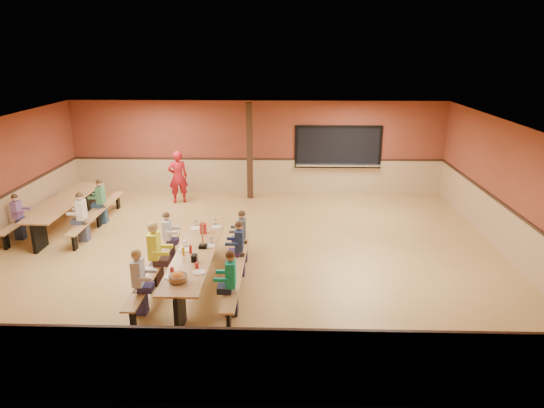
{
  "coord_description": "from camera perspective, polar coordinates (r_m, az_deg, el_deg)",
  "views": [
    {
      "loc": [
        0.92,
        -10.4,
        4.62
      ],
      "look_at": [
        0.62,
        0.23,
        1.15
      ],
      "focal_mm": 32.0,
      "sensor_mm": 36.0,
      "label": 1
    }
  ],
  "objects": [
    {
      "name": "place_settings",
      "position": [
        9.72,
        -9.03,
        -5.31
      ],
      "size": [
        0.65,
        3.3,
        0.11
      ],
      "primitive_type": null,
      "color": "beige",
      "rests_on": "cafeteria_table_main"
    },
    {
      "name": "punch_pitcher",
      "position": [
        10.63,
        -8.11,
        -2.87
      ],
      "size": [
        0.16,
        0.16,
        0.22
      ],
      "primitive_type": "cylinder",
      "color": "#B11917",
      "rests_on": "cafeteria_table_main"
    },
    {
      "name": "table_paddle",
      "position": [
        9.88,
        -8.14,
        -4.38
      ],
      "size": [
        0.16,
        0.16,
        0.56
      ],
      "color": "black",
      "rests_on": "cafeteria_table_main"
    },
    {
      "name": "seated_child_green_sec",
      "position": [
        13.92,
        -19.44,
        0.25
      ],
      "size": [
        0.37,
        0.3,
        1.21
      ],
      "primitive_type": null,
      "color": "#3D7F52",
      "rests_on": "ground"
    },
    {
      "name": "napkin_dispenser",
      "position": [
        9.33,
        -9.12,
        -6.29
      ],
      "size": [
        0.1,
        0.14,
        0.13
      ],
      "primitive_type": "cube",
      "color": "black",
      "rests_on": "cafeteria_table_main"
    },
    {
      "name": "kitchen_pass_through",
      "position": [
        15.76,
        7.78,
        6.45
      ],
      "size": [
        2.78,
        0.28,
        1.38
      ],
      "color": "black",
      "rests_on": "ground"
    },
    {
      "name": "condiment_ketchup",
      "position": [
        9.68,
        -9.57,
        -5.27
      ],
      "size": [
        0.06,
        0.06,
        0.17
      ],
      "primitive_type": "cylinder",
      "color": "#B2140F",
      "rests_on": "cafeteria_table_main"
    },
    {
      "name": "chip_bowl",
      "position": [
        8.61,
        -11.01,
        -8.48
      ],
      "size": [
        0.32,
        0.32,
        0.15
      ],
      "primitive_type": null,
      "color": "orange",
      "rests_on": "cafeteria_table_main"
    },
    {
      "name": "ground",
      "position": [
        11.41,
        -3.14,
        -5.83
      ],
      "size": [
        12.0,
        12.0,
        0.0
      ],
      "primitive_type": "plane",
      "color": "#9F753C",
      "rests_on": "ground"
    },
    {
      "name": "cafeteria_table_second",
      "position": [
        13.99,
        -23.0,
        -0.42
      ],
      "size": [
        1.91,
        3.7,
        0.74
      ],
      "color": "#A47341",
      "rests_on": "ground"
    },
    {
      "name": "seated_child_grey_left",
      "position": [
        10.99,
        -12.18,
        -3.92
      ],
      "size": [
        0.35,
        0.28,
        1.16
      ],
      "primitive_type": null,
      "color": "silver",
      "rests_on": "ground"
    },
    {
      "name": "seated_child_char_right",
      "position": [
        10.81,
        -3.51,
        -3.86
      ],
      "size": [
        0.35,
        0.29,
        1.17
      ],
      "primitive_type": null,
      "color": "#454A4F",
      "rests_on": "ground"
    },
    {
      "name": "seated_child_white_left",
      "position": [
        9.05,
        -15.4,
        -8.87
      ],
      "size": [
        0.38,
        0.31,
        1.23
      ],
      "primitive_type": null,
      "color": "silver",
      "rests_on": "ground"
    },
    {
      "name": "seated_child_tan_sec",
      "position": [
        12.78,
        -21.44,
        -1.46
      ],
      "size": [
        0.38,
        0.31,
        1.24
      ],
      "primitive_type": null,
      "color": "beige",
      "rests_on": "ground"
    },
    {
      "name": "seated_adult_yellow",
      "position": [
        10.0,
        -13.62,
        -5.77
      ],
      "size": [
        0.43,
        0.35,
        1.32
      ],
      "primitive_type": null,
      "color": "#F4FD2B",
      "rests_on": "ground"
    },
    {
      "name": "seated_child_navy_right",
      "position": [
        10.17,
        -3.85,
        -5.3
      ],
      "size": [
        0.36,
        0.29,
        1.18
      ],
      "primitive_type": null,
      "color": "navy",
      "rests_on": "ground"
    },
    {
      "name": "condiment_mustard",
      "position": [
        9.62,
        -10.4,
        -5.47
      ],
      "size": [
        0.06,
        0.06,
        0.17
      ],
      "primitive_type": "cylinder",
      "color": "yellow",
      "rests_on": "cafeteria_table_main"
    },
    {
      "name": "room_envelope",
      "position": [
        11.15,
        -3.2,
        -2.58
      ],
      "size": [
        12.04,
        10.04,
        3.02
      ],
      "color": "brown",
      "rests_on": "ground"
    },
    {
      "name": "structural_post",
      "position": [
        15.16,
        -2.64,
        6.18
      ],
      "size": [
        0.18,
        0.18,
        3.0
      ],
      "primitive_type": "cube",
      "color": "black",
      "rests_on": "ground"
    },
    {
      "name": "seated_child_purple_sec",
      "position": [
        13.58,
        -27.73,
        -1.37
      ],
      "size": [
        0.34,
        0.28,
        1.16
      ],
      "primitive_type": null,
      "color": "#724A7C",
      "rests_on": "ground"
    },
    {
      "name": "cafeteria_table_main",
      "position": [
        9.83,
        -8.96,
        -6.75
      ],
      "size": [
        1.91,
        3.7,
        0.74
      ],
      "color": "#A47341",
      "rests_on": "ground"
    },
    {
      "name": "seated_child_teal_right",
      "position": [
        8.73,
        -4.83,
        -9.31
      ],
      "size": [
        0.37,
        0.31,
        1.22
      ],
      "primitive_type": null,
      "color": "#169975",
      "rests_on": "ground"
    },
    {
      "name": "standing_woman",
      "position": [
        15.1,
        -11.0,
        3.15
      ],
      "size": [
        0.69,
        0.57,
        1.63
      ],
      "primitive_type": "imported",
      "rotation": [
        0.0,
        0.0,
        3.5
      ],
      "color": "#A6121C",
      "rests_on": "ground"
    }
  ]
}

